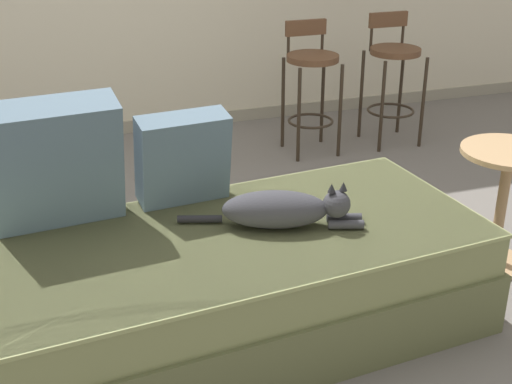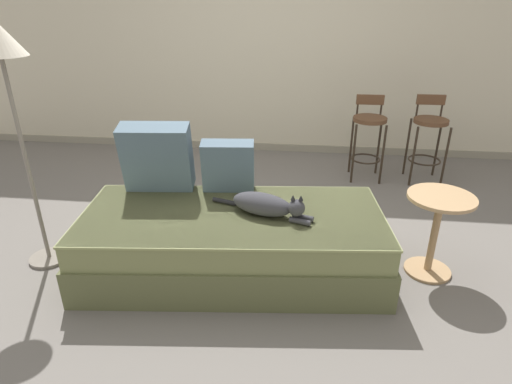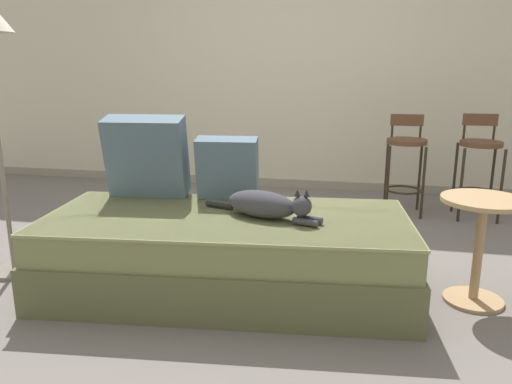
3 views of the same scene
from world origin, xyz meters
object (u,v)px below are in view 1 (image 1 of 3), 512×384
Objects in this scene: couch at (229,284)px; bar_stool_by_doorway at (393,69)px; throw_pillow_middle at (183,158)px; bar_stool_near_window at (311,76)px; throw_pillow_corner at (55,163)px; cat at (283,209)px; side_table at (504,191)px.

bar_stool_by_doorway is at bearing 47.04° from couch.
bar_stool_near_window is (1.20, 1.49, -0.13)m from throw_pillow_middle.
throw_pillow_corner reaches higher than cat.
cat is (0.83, -0.30, -0.19)m from throw_pillow_corner.
cat is at bearing -173.61° from side_table.
couch is 4.10× the size of throw_pillow_corner.
couch is at bearing -179.18° from cat.
throw_pillow_corner is (-0.60, 0.31, 0.49)m from couch.
throw_pillow_corner is at bearing 152.82° from couch.
throw_pillow_middle is 0.55× the size of cat.
bar_stool_near_window is 1.74m from side_table.
throw_pillow_middle is 2.34m from bar_stool_by_doorway.
bar_stool_by_doorway is at bearing 51.05° from cat.
bar_stool_by_doorway is at bearing 78.74° from side_table.
bar_stool_by_doorway is at bearing -0.02° from bar_stool_near_window.
throw_pillow_middle is 1.50m from side_table.
couch is at bearing -132.96° from bar_stool_by_doorway.
cat is 1.20× the size of side_table.
throw_pillow_middle is at bearing 103.55° from couch.
throw_pillow_corner reaches higher than couch.
bar_stool_by_doorway reaches higher than cat.
throw_pillow_middle is 0.45× the size of bar_stool_by_doorway.
couch is 2.54m from bar_stool_by_doorway.
throw_pillow_corner is 2.79m from bar_stool_by_doorway.
side_table is at bearing -5.10° from throw_pillow_corner.
bar_stool_near_window is 1.45× the size of side_table.
bar_stool_near_window reaches higher than side_table.
side_table is (1.98, -0.18, -0.33)m from throw_pillow_corner.
bar_stool_by_doorway is at bearing 39.51° from throw_pillow_middle.
side_table is (1.38, 0.13, 0.16)m from couch.
side_table is (0.26, -1.71, -0.14)m from bar_stool_near_window.
throw_pillow_corner is 0.88× the size of side_table.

